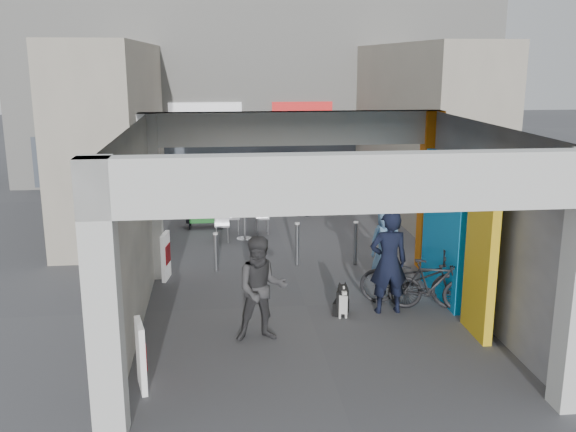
{
  "coord_description": "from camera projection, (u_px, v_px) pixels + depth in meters",
  "views": [
    {
      "loc": [
        -1.6,
        -11.34,
        4.57
      ],
      "look_at": [
        -0.23,
        1.0,
        1.52
      ],
      "focal_mm": 40.0,
      "sensor_mm": 36.0,
      "label": 1
    }
  ],
  "objects": [
    {
      "name": "arcade_canopy",
      "position": [
        345.0,
        195.0,
        10.92
      ],
      "size": [
        6.4,
        6.45,
        6.4
      ],
      "color": "silver",
      "rests_on": "ground"
    },
    {
      "name": "man_back_turned",
      "position": [
        261.0,
        289.0,
        10.52
      ],
      "size": [
        0.9,
        0.72,
        1.78
      ],
      "primitive_type": "imported",
      "rotation": [
        0.0,
        0.0,
        0.06
      ],
      "color": "#3A3A3C",
      "rests_on": "ground"
    },
    {
      "name": "bicycle_rear",
      "position": [
        433.0,
        285.0,
        11.87
      ],
      "size": [
        1.69,
        0.9,
        0.98
      ],
      "primitive_type": "imported",
      "rotation": [
        0.0,
        0.0,
        1.28
      ],
      "color": "black",
      "rests_on": "ground"
    },
    {
      "name": "bicycle_front",
      "position": [
        414.0,
        279.0,
        12.1
      ],
      "size": [
        2.14,
        1.31,
        1.06
      ],
      "primitive_type": "imported",
      "rotation": [
        0.0,
        0.0,
        1.25
      ],
      "color": "black",
      "rests_on": "ground"
    },
    {
      "name": "plaza_bldg_right",
      "position": [
        420.0,
        129.0,
        19.33
      ],
      "size": [
        2.0,
        9.0,
        5.0
      ],
      "primitive_type": "cube",
      "color": "#AEA490",
      "rests_on": "ground"
    },
    {
      "name": "produce_stand",
      "position": [
        206.0,
        217.0,
        17.8
      ],
      "size": [
        1.08,
        0.58,
        0.71
      ],
      "rotation": [
        0.0,
        0.0,
        0.24
      ],
      "color": "black",
      "rests_on": "ground"
    },
    {
      "name": "bollard_right",
      "position": [
        355.0,
        243.0,
        14.54
      ],
      "size": [
        0.09,
        0.09,
        0.99
      ],
      "primitive_type": "cylinder",
      "color": "gray",
      "rests_on": "ground"
    },
    {
      "name": "bollard_center",
      "position": [
        297.0,
        244.0,
        14.48
      ],
      "size": [
        0.09,
        0.09,
        0.98
      ],
      "primitive_type": "cylinder",
      "color": "gray",
      "rests_on": "ground"
    },
    {
      "name": "plaza_bldg_left",
      "position": [
        115.0,
        133.0,
        18.37
      ],
      "size": [
        2.0,
        9.0,
        5.0
      ],
      "primitive_type": "cube",
      "color": "#AEA490",
      "rests_on": "ground"
    },
    {
      "name": "advert_board_near",
      "position": [
        141.0,
        355.0,
        9.03
      ],
      "size": [
        0.2,
        0.55,
        1.0
      ],
      "rotation": [
        0.0,
        0.0,
        0.23
      ],
      "color": "white",
      "rests_on": "ground"
    },
    {
      "name": "man_crates",
      "position": [
        304.0,
        187.0,
        18.96
      ],
      "size": [
        1.07,
        0.56,
        1.74
      ],
      "primitive_type": "imported",
      "rotation": [
        0.0,
        0.0,
        3.01
      ],
      "color": "black",
      "rests_on": "ground"
    },
    {
      "name": "white_van",
      "position": [
        290.0,
        174.0,
        21.85
      ],
      "size": [
        4.61,
        2.71,
        1.47
      ],
      "primitive_type": "imported",
      "rotation": [
        0.0,
        0.0,
        1.33
      ],
      "color": "silver",
      "rests_on": "ground"
    },
    {
      "name": "man_with_dog",
      "position": [
        389.0,
        262.0,
        11.67
      ],
      "size": [
        0.72,
        0.48,
        1.93
      ],
      "primitive_type": "imported",
      "rotation": [
        0.0,
        0.0,
        3.17
      ],
      "color": "black",
      "rests_on": "ground"
    },
    {
      "name": "advert_board_far",
      "position": [
        166.0,
        256.0,
        13.57
      ],
      "size": [
        0.17,
        0.56,
        1.0
      ],
      "rotation": [
        0.0,
        0.0,
        -0.15
      ],
      "color": "white",
      "rests_on": "ground"
    },
    {
      "name": "border_collie",
      "position": [
        342.0,
        302.0,
        11.66
      ],
      "size": [
        0.25,
        0.48,
        0.67
      ],
      "rotation": [
        0.0,
        0.0,
        -0.41
      ],
      "color": "black",
      "rests_on": "ground"
    },
    {
      "name": "crate_stack",
      "position": [
        300.0,
        200.0,
        20.04
      ],
      "size": [
        0.54,
        0.47,
        0.56
      ],
      "rotation": [
        0.0,
        0.0,
        -0.31
      ],
      "color": "#19571F",
      "rests_on": "ground"
    },
    {
      "name": "far_building",
      "position": [
        257.0,
        74.0,
        24.76
      ],
      "size": [
        18.0,
        4.08,
        8.0
      ],
      "color": "silver",
      "rests_on": "ground"
    },
    {
      "name": "bollard_left",
      "position": [
        216.0,
        252.0,
        14.11
      ],
      "size": [
        0.09,
        0.09,
        0.85
      ],
      "primitive_type": "cylinder",
      "color": "gray",
      "rests_on": "ground"
    },
    {
      "name": "man_elderly",
      "position": [
        386.0,
        241.0,
        13.73
      ],
      "size": [
        0.82,
        0.62,
        1.52
      ],
      "primitive_type": "imported",
      "rotation": [
        0.0,
        0.0,
        0.2
      ],
      "color": "#628FC0",
      "rests_on": "ground"
    },
    {
      "name": "cafe_set",
      "position": [
        240.0,
        225.0,
        16.89
      ],
      "size": [
        1.44,
        1.17,
        0.87
      ],
      "rotation": [
        0.0,
        0.0,
        -0.09
      ],
      "color": "#ABABB0",
      "rests_on": "ground"
    },
    {
      "name": "ground",
      "position": [
        306.0,
        305.0,
        12.21
      ],
      "size": [
        90.0,
        90.0,
        0.0
      ],
      "primitive_type": "plane",
      "color": "#505055",
      "rests_on": "ground"
    }
  ]
}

